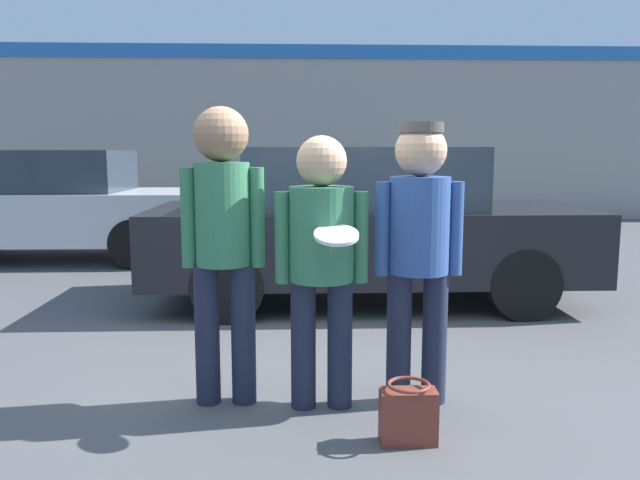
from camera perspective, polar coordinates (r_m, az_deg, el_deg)
ground_plane at (r=4.34m, az=-0.85°, el=-12.69°), size 56.00×56.00×0.00m
storefront_building at (r=14.20m, az=-1.91°, el=9.77°), size 24.00×0.22×3.88m
person_left at (r=3.76m, az=-8.86°, el=1.02°), size 0.50×0.33×1.80m
person_middle_with_frisbee at (r=3.66m, az=0.16°, el=-0.77°), size 0.55×0.58×1.63m
person_right at (r=3.77m, az=9.04°, el=0.28°), size 0.53×0.36×1.71m
parked_car_near at (r=6.45m, az=4.11°, el=1.37°), size 4.37×1.87×1.58m
parked_car_far at (r=9.82m, az=-23.80°, el=2.96°), size 4.63×1.87×1.56m
shrub at (r=13.63m, az=7.00°, el=3.97°), size 1.17×1.17×1.17m
handbag at (r=3.46m, az=8.07°, el=-15.48°), size 0.30×0.23×0.33m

